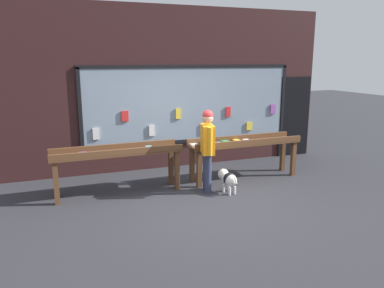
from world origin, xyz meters
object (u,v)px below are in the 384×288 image
Objects in this scene: small_dog at (228,178)px; display_table_left at (117,156)px; display_table_right at (244,146)px; person_browsing at (207,145)px.

display_table_left is at bearing 61.88° from small_dog.
display_table_right is 1.09m from small_dog.
display_table_left is 2.72m from display_table_right.
small_dog is (-0.71, -0.70, -0.44)m from display_table_right.
display_table_left reaches higher than small_dog.
display_table_right is 4.31× the size of small_dog.
display_table_left reaches higher than display_table_right.
display_table_left is 1.73m from person_browsing.
person_browsing is 2.82× the size of small_dog.
person_browsing is (-1.08, -0.53, 0.21)m from display_table_right.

